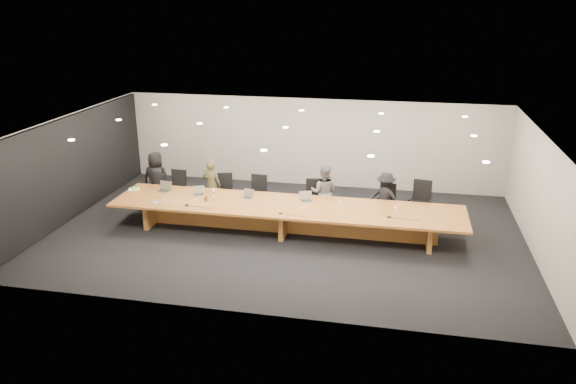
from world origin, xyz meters
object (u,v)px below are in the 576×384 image
chair_left (225,192)px  laptop_a (163,187)px  person_c (324,192)px  water_bottle (214,193)px  paper_cup_far (396,209)px  mic_center (280,213)px  conference_table (286,213)px  laptop_c (247,194)px  chair_far_right (420,202)px  paper_cup_near (339,202)px  chair_mid_left (257,194)px  person_a (156,179)px  chair_far_left (177,189)px  person_d (385,198)px  chair_mid_right (315,199)px  person_b (212,185)px  mic_right (389,217)px  chair_right (385,203)px  laptop_d (306,197)px  av_box (154,202)px  laptop_b (199,191)px  mic_left (187,205)px  amber_mug (206,199)px

chair_left → laptop_a: size_ratio=2.91×
person_c → water_bottle: (-2.83, -0.90, 0.10)m
paper_cup_far → mic_center: paper_cup_far is taller
conference_table → chair_left: bearing=147.4°
laptop_c → water_bottle: size_ratio=1.33×
chair_far_right → water_bottle: 5.52m
person_c → paper_cup_near: (0.51, -0.80, 0.03)m
chair_mid_left → person_a: bearing=-176.5°
chair_far_left → water_bottle: size_ratio=4.88×
chair_far_left → person_d: 5.94m
chair_mid_right → paper_cup_far: size_ratio=13.18×
laptop_c → paper_cup_near: 2.44m
person_b → mic_center: bearing=147.3°
person_d → person_c: bearing=21.1°
paper_cup_near → mic_center: size_ratio=0.71×
chair_far_right → laptop_c: (-4.50, -1.03, 0.28)m
paper_cup_far → mic_right: size_ratio=0.64×
person_b → mic_center: (2.38, -1.78, 0.02)m
chair_far_right → chair_right: bearing=-168.3°
chair_mid_right → laptop_c: (-1.67, -0.85, 0.32)m
person_b → laptop_a: person_b is taller
laptop_c → mic_right: laptop_c is taller
laptop_d → av_box: (-3.85, -0.89, -0.12)m
laptop_d → paper_cup_near: size_ratio=4.20×
laptop_d → paper_cup_far: 2.29m
person_a → person_d: person_a is taller
chair_far_left → paper_cup_near: bearing=-9.0°
person_d → laptop_b: (-4.89, -0.96, 0.17)m
person_d → mic_left: size_ratio=10.66×
chair_mid_left → water_bottle: 1.38m
chair_far_left → chair_far_right: size_ratio=0.92×
paper_cup_far → mic_left: paper_cup_far is taller
chair_mid_left → mic_left: bearing=-124.3°
laptop_d → laptop_b: bearing=160.3°
mic_center → person_a: bearing=155.7°
chair_mid_right → av_box: size_ratio=6.12×
chair_mid_right → person_a: size_ratio=0.68×
person_b → person_c: bearing=-176.2°
laptop_d → mic_left: 3.07m
amber_mug → mic_center: size_ratio=0.98×
chair_left → person_c: (2.88, -0.16, 0.24)m
amber_mug → paper_cup_far: amber_mug is taller
chair_right → amber_mug: chair_right is taller
conference_table → person_a: bearing=163.2°
person_b → amber_mug: (0.28, -1.27, 0.06)m
chair_mid_left → paper_cup_far: bearing=-11.3°
chair_mid_left → chair_mid_right: (1.64, -0.06, -0.00)m
water_bottle → paper_cup_far: bearing=-0.9°
chair_far_right → person_d: size_ratio=0.85×
person_b → laptop_d: (2.86, -0.81, 0.13)m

